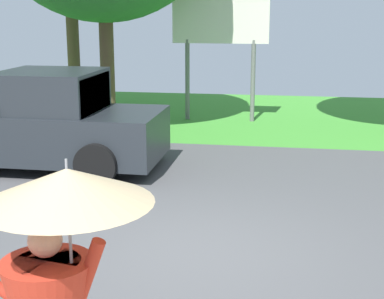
# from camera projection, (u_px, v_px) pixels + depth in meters

# --- Properties ---
(ground_plane) EXTENTS (40.00, 22.00, 0.20)m
(ground_plane) POSITION_uv_depth(u_px,v_px,m) (220.00, 188.00, 10.21)
(ground_plane) COLOR #4C4C4F
(pickup_truck) EXTENTS (5.20, 2.28, 1.88)m
(pickup_truck) POSITION_uv_depth(u_px,v_px,m) (29.00, 123.00, 11.19)
(pickup_truck) COLOR #23282D
(pickup_truck) RESTS_ON ground_plane
(roadside_billboard) EXTENTS (2.60, 0.12, 3.50)m
(roadside_billboard) POSITION_uv_depth(u_px,v_px,m) (220.00, 26.00, 15.52)
(roadside_billboard) COLOR slate
(roadside_billboard) RESTS_ON ground_plane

